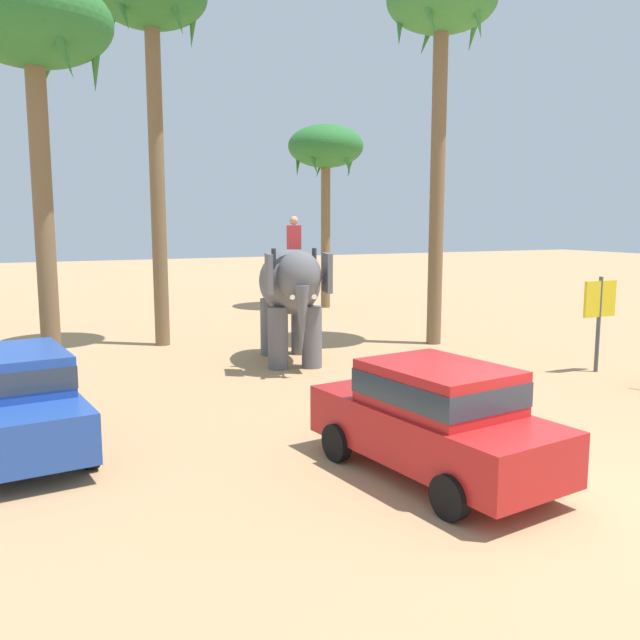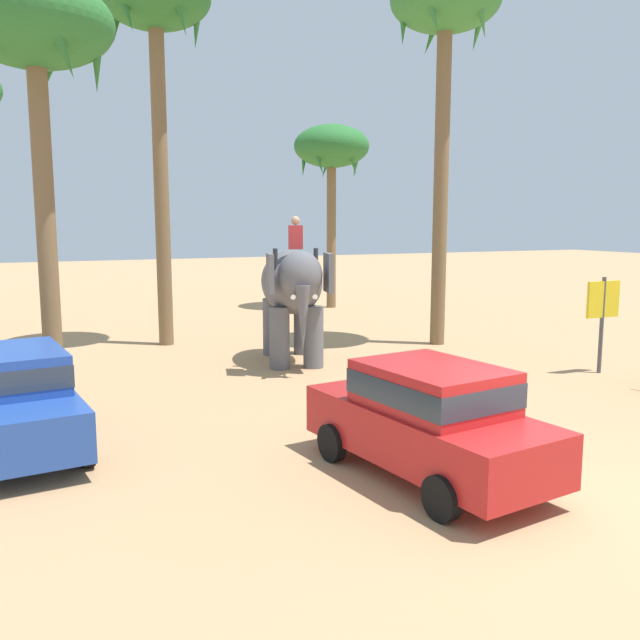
# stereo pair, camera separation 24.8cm
# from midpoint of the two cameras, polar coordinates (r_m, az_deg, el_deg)

# --- Properties ---
(ground_plane) EXTENTS (120.00, 120.00, 0.00)m
(ground_plane) POSITION_cam_midpoint_polar(r_m,az_deg,el_deg) (10.11, 17.04, -13.93)
(ground_plane) COLOR tan
(car_sedan_foreground) EXTENTS (2.29, 4.29, 1.70)m
(car_sedan_foreground) POSITION_cam_midpoint_polar(r_m,az_deg,el_deg) (10.19, 8.92, -7.95)
(car_sedan_foreground) COLOR red
(car_sedan_foreground) RESTS_ON ground
(car_parked_far_side) EXTENTS (2.22, 4.26, 1.70)m
(car_parked_far_side) POSITION_cam_midpoint_polar(r_m,az_deg,el_deg) (12.12, -24.83, -5.99)
(car_parked_far_side) COLOR #23479E
(car_parked_far_side) RESTS_ON ground
(elephant_with_mahout) EXTENTS (2.39, 4.02, 3.88)m
(elephant_with_mahout) POSITION_cam_midpoint_polar(r_m,az_deg,el_deg) (17.88, -2.87, 2.65)
(elephant_with_mahout) COLOR slate
(elephant_with_mahout) RESTS_ON ground
(palm_tree_near_hut) EXTENTS (3.20, 3.20, 10.96)m
(palm_tree_near_hut) POSITION_cam_midpoint_polar(r_m,az_deg,el_deg) (21.68, 9.84, 23.80)
(palm_tree_near_hut) COLOR brown
(palm_tree_near_hut) RESTS_ON ground
(palm_tree_left_of_road) EXTENTS (3.20, 3.20, 8.67)m
(palm_tree_left_of_road) POSITION_cam_midpoint_polar(r_m,az_deg,el_deg) (16.03, -23.45, 21.14)
(palm_tree_left_of_road) COLOR brown
(palm_tree_left_of_road) RESTS_ON ground
(palm_tree_far_back) EXTENTS (3.20, 3.20, 11.01)m
(palm_tree_far_back) POSITION_cam_midpoint_polar(r_m,az_deg,el_deg) (21.77, -14.35, 23.73)
(palm_tree_far_back) COLOR brown
(palm_tree_far_back) RESTS_ON ground
(palm_tree_leaning_seaward) EXTENTS (3.20, 3.20, 7.79)m
(palm_tree_leaning_seaward) POSITION_cam_midpoint_polar(r_m,az_deg,el_deg) (29.58, 0.24, 14.02)
(palm_tree_leaning_seaward) COLOR brown
(palm_tree_leaning_seaward) RESTS_ON ground
(signboard_yellow) EXTENTS (1.00, 0.10, 2.40)m
(signboard_yellow) POSITION_cam_midpoint_polar(r_m,az_deg,el_deg) (18.14, 22.12, 1.16)
(signboard_yellow) COLOR #4C4C51
(signboard_yellow) RESTS_ON ground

